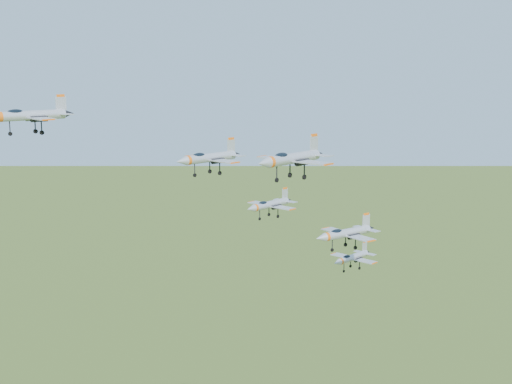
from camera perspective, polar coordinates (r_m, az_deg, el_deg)
jet_lead at (r=106.40m, az=-17.70°, el=5.87°), size 13.20×10.89×3.53m
jet_left_high at (r=107.98m, az=-3.82°, el=2.77°), size 12.79×10.69×3.42m
jet_right_high at (r=87.59m, az=2.83°, el=2.71°), size 12.60×10.62×3.39m
jet_left_low at (r=116.79m, az=1.07°, el=-1.00°), size 10.89×9.17×2.93m
jet_right_low at (r=111.49m, az=7.15°, el=-3.28°), size 12.31×10.10×3.30m
jet_trail at (r=131.12m, az=7.68°, el=-5.21°), size 11.03×9.27×2.96m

